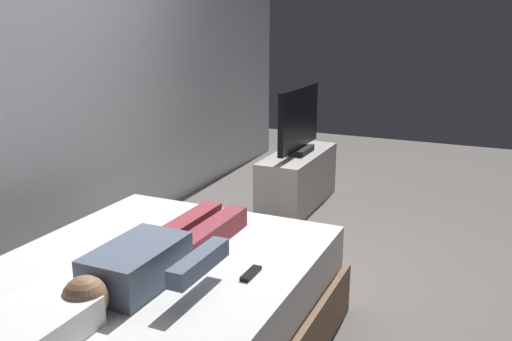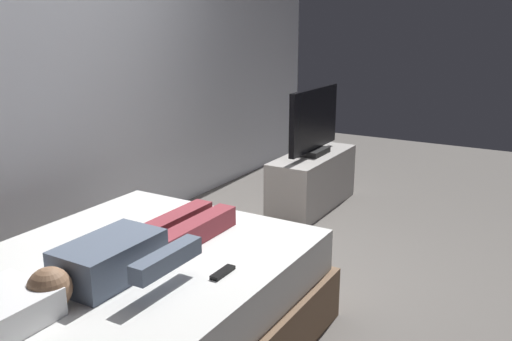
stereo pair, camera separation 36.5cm
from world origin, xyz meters
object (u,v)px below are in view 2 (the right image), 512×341
Objects in this scene: person at (132,251)px; tv_stand at (312,181)px; tv at (314,123)px; bed at (119,317)px; remote at (223,272)px.

person is 2.67m from tv_stand.
person is 1.43× the size of tv.
bed reaches higher than tv_stand.
remote is at bearing -164.61° from tv_stand.
bed is 0.37m from person.
bed is 1.79× the size of tv_stand.
tv_stand is at bearing 3.97° from bed.
tv_stand is 0.53m from tv.
person reaches higher than bed.
remote is at bearing -69.53° from person.
person is at bearing 110.47° from remote.
person is 0.44m from remote.
tv is (2.66, 0.18, 0.52)m from bed.
tv_stand is at bearing 6.02° from person.
remote is (0.15, -0.40, -0.07)m from person.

